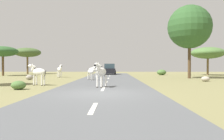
# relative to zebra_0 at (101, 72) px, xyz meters

# --- Properties ---
(ground_plane) EXTENTS (90.00, 90.00, 0.00)m
(ground_plane) POSITION_rel_zebra_0_xyz_m (0.09, -3.25, -1.01)
(ground_plane) COLOR olive
(road) EXTENTS (6.00, 64.00, 0.05)m
(road) POSITION_rel_zebra_0_xyz_m (0.19, -3.25, -0.98)
(road) COLOR #56595B
(road) RESTS_ON ground_plane
(lane_markings) EXTENTS (0.16, 56.00, 0.01)m
(lane_markings) POSITION_rel_zebra_0_xyz_m (0.19, -4.25, -0.96)
(lane_markings) COLOR silver
(lane_markings) RESTS_ON road
(zebra_0) EXTENTS (0.86, 1.63, 1.61)m
(zebra_0) POSITION_rel_zebra_0_xyz_m (0.00, 0.00, 0.00)
(zebra_0) COLOR silver
(zebra_0) RESTS_ON road
(zebra_1) EXTENTS (1.04, 1.26, 1.37)m
(zebra_1) POSITION_rel_zebra_0_xyz_m (-1.40, 7.40, -0.14)
(zebra_1) COLOR silver
(zebra_1) RESTS_ON road
(zebra_2) EXTENTS (1.65, 0.47, 1.55)m
(zebra_2) POSITION_rel_zebra_0_xyz_m (-1.48, 11.36, -0.03)
(zebra_2) COLOR silver
(zebra_2) RESTS_ON road
(zebra_3) EXTENTS (1.61, 0.91, 1.60)m
(zebra_3) POSITION_rel_zebra_0_xyz_m (-4.68, 1.87, -0.05)
(zebra_3) COLOR silver
(zebra_3) RESTS_ON ground_plane
(zebra_4) EXTENTS (1.06, 1.60, 1.64)m
(zebra_4) POSITION_rel_zebra_0_xyz_m (-5.96, 13.59, -0.03)
(zebra_4) COLOR silver
(zebra_4) RESTS_ON ground_plane
(car_0) EXTENTS (2.14, 4.40, 1.74)m
(car_0) POSITION_rel_zebra_0_xyz_m (0.01, 22.86, -0.16)
(car_0) COLOR black
(car_0) RESTS_ON road
(tree_0) EXTENTS (4.68, 4.68, 4.65)m
(tree_0) POSITION_rel_zebra_0_xyz_m (-14.62, 25.63, 2.80)
(tree_0) COLOR brown
(tree_0) RESTS_ON ground_plane
(tree_1) EXTENTS (4.91, 4.91, 8.31)m
(tree_1) POSITION_rel_zebra_0_xyz_m (9.38, 11.43, 4.83)
(tree_1) COLOR #4C3823
(tree_1) RESTS_ON ground_plane
(tree_2) EXTENTS (4.27, 4.27, 4.28)m
(tree_2) POSITION_rel_zebra_0_xyz_m (-15.35, 18.25, 2.50)
(tree_2) COLOR brown
(tree_2) RESTS_ON ground_plane
(tree_4) EXTENTS (5.02, 5.02, 4.29)m
(tree_4) POSITION_rel_zebra_0_xyz_m (15.08, 20.29, 2.39)
(tree_4) COLOR brown
(tree_4) RESTS_ON ground_plane
(bush_0) EXTENTS (1.45, 1.31, 0.87)m
(bush_0) POSITION_rel_zebra_0_xyz_m (8.22, 21.08, -0.57)
(bush_0) COLOR #4C7038
(bush_0) RESTS_ON ground_plane
(bush_1) EXTENTS (0.87, 0.79, 0.52)m
(bush_1) POSITION_rel_zebra_0_xyz_m (-4.87, -1.02, -0.75)
(bush_1) COLOR #4C7038
(bush_1) RESTS_ON ground_plane
(rock_1) EXTENTS (0.74, 0.61, 0.51)m
(rock_1) POSITION_rel_zebra_0_xyz_m (-7.80, 8.50, -0.75)
(rock_1) COLOR gray
(rock_1) RESTS_ON ground_plane
(rock_2) EXTENTS (0.76, 0.66, 0.47)m
(rock_2) POSITION_rel_zebra_0_xyz_m (9.14, 6.22, -0.77)
(rock_2) COLOR #A89E8C
(rock_2) RESTS_ON ground_plane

